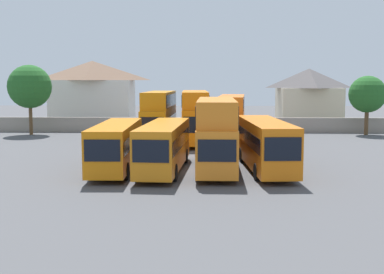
% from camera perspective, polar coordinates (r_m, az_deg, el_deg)
% --- Properties ---
extents(ground, '(140.00, 140.00, 0.00)m').
position_cam_1_polar(ground, '(52.61, 0.47, -0.31)').
color(ground, '#4C4C4F').
extents(depot_boundary_wall, '(56.00, 0.50, 1.80)m').
position_cam_1_polar(depot_boundary_wall, '(59.85, 0.62, 1.39)').
color(depot_boundary_wall, gray).
rests_on(depot_boundary_wall, ground).
extents(bus_1, '(2.73, 10.84, 3.26)m').
position_cam_1_polar(bus_1, '(35.01, -8.67, -0.77)').
color(bus_1, orange).
rests_on(bus_1, ground).
extents(bus_2, '(3.08, 11.15, 3.31)m').
position_cam_1_polar(bus_2, '(34.27, -3.21, -0.82)').
color(bus_2, orange).
rests_on(bus_2, ground).
extents(bus_3, '(2.75, 10.58, 4.96)m').
position_cam_1_polar(bus_3, '(34.39, 2.81, 0.72)').
color(bus_3, orange).
rests_on(bus_3, ground).
extents(bus_4, '(3.19, 11.60, 3.46)m').
position_cam_1_polar(bus_4, '(35.01, 8.36, -0.59)').
color(bus_4, orange).
rests_on(bus_4, ground).
extents(bus_5, '(2.81, 10.25, 5.13)m').
position_cam_1_polar(bus_5, '(50.01, -3.77, 2.63)').
color(bus_5, orange).
rests_on(bus_5, ground).
extents(bus_6, '(2.88, 11.22, 5.17)m').
position_cam_1_polar(bus_6, '(49.60, 0.33, 2.65)').
color(bus_6, orange).
rests_on(bus_6, ground).
extents(bus_7, '(3.31, 10.91, 4.74)m').
position_cam_1_polar(bus_7, '(49.75, 4.56, 2.37)').
color(bus_7, orange).
rests_on(bus_7, ground).
extents(house_terrace_left, '(11.23, 6.51, 8.86)m').
position_cam_1_polar(house_terrace_left, '(69.19, -11.30, 4.96)').
color(house_terrace_left, silver).
rests_on(house_terrace_left, ground).
extents(house_terrace_centre, '(8.46, 7.77, 7.83)m').
position_cam_1_polar(house_terrace_centre, '(70.22, 13.20, 4.52)').
color(house_terrace_centre, beige).
rests_on(house_terrace_centre, ground).
extents(tree_left_of_lot, '(4.22, 4.22, 6.78)m').
position_cam_1_polar(tree_left_of_lot, '(60.50, 19.46, 4.62)').
color(tree_left_of_lot, brown).
rests_on(tree_left_of_lot, ground).
extents(tree_behind_wall, '(4.97, 4.97, 8.02)m').
position_cam_1_polar(tree_behind_wall, '(60.12, -18.11, 5.50)').
color(tree_behind_wall, brown).
rests_on(tree_behind_wall, ground).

